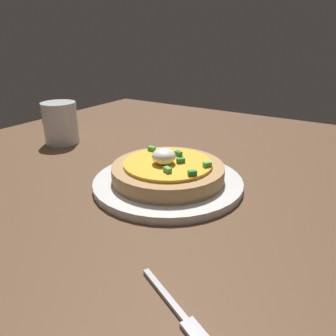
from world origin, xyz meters
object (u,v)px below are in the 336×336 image
(plate, at_px, (168,182))
(pizza, at_px, (168,170))
(fork, at_px, (177,310))
(cup_near, at_px, (61,124))

(plate, xyz_separation_m, pizza, (-0.00, -0.00, 0.02))
(pizza, bearing_deg, fork, -145.99)
(cup_near, height_order, fork, cup_near)
(pizza, relative_size, cup_near, 1.96)
(pizza, xyz_separation_m, cup_near, (0.07, 0.34, 0.02))
(pizza, height_order, fork, pizza)
(plate, relative_size, cup_near, 2.62)
(plate, distance_m, cup_near, 0.35)
(plate, relative_size, fork, 2.55)
(cup_near, bearing_deg, plate, -101.31)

